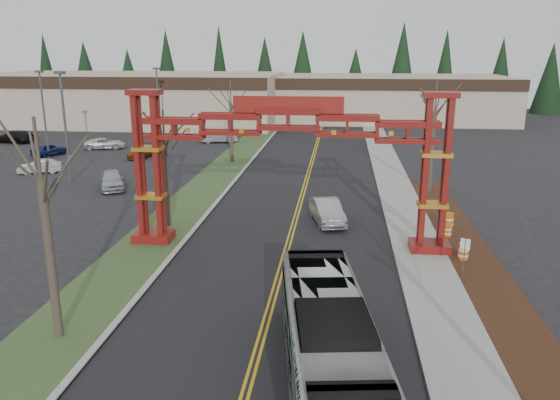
# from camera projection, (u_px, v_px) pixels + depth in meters

# --- Properties ---
(road) EXTENTS (12.00, 110.00, 0.02)m
(road) POSITION_uv_depth(u_px,v_px,m) (297.00, 212.00, 38.28)
(road) COLOR black
(road) RESTS_ON ground
(lane_line_left) EXTENTS (0.12, 100.00, 0.01)m
(lane_line_left) POSITION_uv_depth(u_px,v_px,m) (296.00, 212.00, 38.29)
(lane_line_left) COLOR gold
(lane_line_left) RESTS_ON road
(lane_line_right) EXTENTS (0.12, 100.00, 0.01)m
(lane_line_right) POSITION_uv_depth(u_px,v_px,m) (299.00, 212.00, 38.27)
(lane_line_right) COLOR gold
(lane_line_right) RESTS_ON road
(curb_right) EXTENTS (0.30, 110.00, 0.15)m
(curb_right) POSITION_uv_depth(u_px,v_px,m) (386.00, 214.00, 37.60)
(curb_right) COLOR #A09F9B
(curb_right) RESTS_ON ground
(sidewalk_right) EXTENTS (2.60, 110.00, 0.14)m
(sidewalk_right) POSITION_uv_depth(u_px,v_px,m) (408.00, 215.00, 37.45)
(sidewalk_right) COLOR gray
(sidewalk_right) RESTS_ON ground
(landscape_strip) EXTENTS (2.60, 50.00, 0.12)m
(landscape_strip) POSITION_uv_depth(u_px,v_px,m) (511.00, 321.00, 22.80)
(landscape_strip) COLOR #301C10
(landscape_strip) RESTS_ON ground
(grass_median) EXTENTS (4.00, 110.00, 0.08)m
(grass_median) POSITION_uv_depth(u_px,v_px,m) (186.00, 208.00, 39.14)
(grass_median) COLOR #304723
(grass_median) RESTS_ON ground
(curb_left) EXTENTS (0.30, 110.00, 0.15)m
(curb_left) POSITION_uv_depth(u_px,v_px,m) (212.00, 208.00, 38.93)
(curb_left) COLOR #A09F9B
(curb_left) RESTS_ON ground
(gateway_arch) EXTENTS (18.20, 1.60, 8.90)m
(gateway_arch) POSITION_uv_depth(u_px,v_px,m) (288.00, 144.00, 29.99)
(gateway_arch) COLOR maroon
(gateway_arch) RESTS_ON ground
(retail_building_west) EXTENTS (46.00, 22.30, 7.50)m
(retail_building_west) POSITION_uv_depth(u_px,v_px,m) (132.00, 98.00, 85.52)
(retail_building_west) COLOR tan
(retail_building_west) RESTS_ON ground
(retail_building_east) EXTENTS (38.00, 20.30, 7.00)m
(retail_building_east) POSITION_uv_depth(u_px,v_px,m) (386.00, 98.00, 88.93)
(retail_building_east) COLOR tan
(retail_building_east) RESTS_ON ground
(conifer_treeline) EXTENTS (116.10, 5.60, 13.00)m
(conifer_treeline) POSITION_uv_depth(u_px,v_px,m) (329.00, 75.00, 100.74)
(conifer_treeline) COLOR black
(conifer_treeline) RESTS_ON ground
(transit_bus) EXTENTS (4.28, 11.64, 3.17)m
(transit_bus) POSITION_uv_depth(u_px,v_px,m) (329.00, 345.00, 18.02)
(transit_bus) COLOR #A6A9AD
(transit_bus) RESTS_ON ground
(silver_sedan) EXTENTS (2.71, 4.89, 1.53)m
(silver_sedan) POSITION_uv_depth(u_px,v_px,m) (327.00, 211.00, 35.79)
(silver_sedan) COLOR #A5A8AD
(silver_sedan) RESTS_ON ground
(parked_car_near_a) EXTENTS (3.53, 4.88, 1.54)m
(parked_car_near_a) POSITION_uv_depth(u_px,v_px,m) (112.00, 180.00, 44.55)
(parked_car_near_a) COLOR #B2B6BA
(parked_car_near_a) RESTS_ON ground
(parked_car_near_b) EXTENTS (3.98, 2.60, 1.24)m
(parked_car_near_b) POSITION_uv_depth(u_px,v_px,m) (40.00, 167.00, 50.34)
(parked_car_near_b) COLOR silver
(parked_car_near_b) RESTS_ON ground
(parked_car_mid_a) EXTENTS (2.15, 4.49, 1.26)m
(parked_car_mid_a) POSITION_uv_depth(u_px,v_px,m) (142.00, 152.00, 57.71)
(parked_car_mid_a) COLOR brown
(parked_car_mid_a) RESTS_ON ground
(parked_car_mid_b) EXTENTS (2.97, 4.24, 1.34)m
(parked_car_mid_b) POSITION_uv_depth(u_px,v_px,m) (49.00, 150.00, 58.58)
(parked_car_mid_b) COLOR navy
(parked_car_mid_b) RESTS_ON ground
(parked_car_far_a) EXTENTS (4.76, 2.64, 1.49)m
(parked_car_far_a) POSITION_uv_depth(u_px,v_px,m) (219.00, 137.00, 67.00)
(parked_car_far_a) COLOR gray
(parked_car_far_a) RESTS_ON ground
(parked_car_far_b) EXTENTS (4.94, 3.33, 1.26)m
(parked_car_far_b) POSITION_uv_depth(u_px,v_px,m) (105.00, 143.00, 62.78)
(parked_car_far_b) COLOR white
(parked_car_far_b) RESTS_ON ground
(parked_car_far_c) EXTENTS (5.44, 2.85, 1.50)m
(parked_car_far_c) POSITION_uv_depth(u_px,v_px,m) (15.00, 137.00, 66.90)
(parked_car_far_c) COLOR black
(parked_car_far_c) RESTS_ON ground
(bare_tree_median_near) EXTENTS (3.45, 3.45, 8.71)m
(bare_tree_median_near) POSITION_uv_depth(u_px,v_px,m) (41.00, 180.00, 19.96)
(bare_tree_median_near) COLOR #382D26
(bare_tree_median_near) RESTS_ON ground
(bare_tree_median_mid) EXTENTS (3.03, 3.03, 7.46)m
(bare_tree_median_mid) POSITION_uv_depth(u_px,v_px,m) (164.00, 143.00, 33.81)
(bare_tree_median_mid) COLOR #382D26
(bare_tree_median_mid) RESTS_ON ground
(bare_tree_median_far) EXTENTS (3.36, 3.36, 8.13)m
(bare_tree_median_far) POSITION_uv_depth(u_px,v_px,m) (231.00, 104.00, 53.65)
(bare_tree_median_far) COLOR #382D26
(bare_tree_median_far) RESTS_ON ground
(bare_tree_right_far) EXTENTS (3.51, 3.51, 8.76)m
(bare_tree_right_far) POSITION_uv_depth(u_px,v_px,m) (435.00, 112.00, 41.88)
(bare_tree_right_far) COLOR #382D26
(bare_tree_right_far) RESTS_ON ground
(light_pole_near) EXTENTS (0.81, 0.40, 9.34)m
(light_pole_near) POSITION_uv_depth(u_px,v_px,m) (65.00, 119.00, 45.55)
(light_pole_near) COLOR #3F3F44
(light_pole_near) RESTS_ON ground
(light_pole_mid) EXTENTS (0.78, 0.39, 9.02)m
(light_pole_mid) POSITION_uv_depth(u_px,v_px,m) (43.00, 108.00, 56.61)
(light_pole_mid) COLOR #3F3F44
(light_pole_mid) RESTS_ON ground
(light_pole_far) EXTENTS (0.77, 0.39, 8.94)m
(light_pole_far) POSITION_uv_depth(u_px,v_px,m) (158.00, 99.00, 67.82)
(light_pole_far) COLOR #3F3F44
(light_pole_far) RESTS_ON ground
(street_sign) EXTENTS (0.44, 0.23, 2.04)m
(street_sign) POSITION_uv_depth(u_px,v_px,m) (465.00, 250.00, 26.93)
(street_sign) COLOR #3F3F44
(street_sign) RESTS_ON ground
(barrel_south) EXTENTS (0.55, 0.55, 1.02)m
(barrel_south) POSITION_uv_depth(u_px,v_px,m) (463.00, 252.00, 29.27)
(barrel_south) COLOR #D0620B
(barrel_south) RESTS_ON ground
(barrel_mid) EXTENTS (0.48, 0.48, 0.90)m
(barrel_mid) POSITION_uv_depth(u_px,v_px,m) (447.00, 231.00, 32.92)
(barrel_mid) COLOR #D0620B
(barrel_mid) RESTS_ON ground
(barrel_north) EXTENTS (0.59, 0.59, 1.10)m
(barrel_north) POSITION_uv_depth(u_px,v_px,m) (449.00, 221.00, 34.43)
(barrel_north) COLOR #D0620B
(barrel_north) RESTS_ON ground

